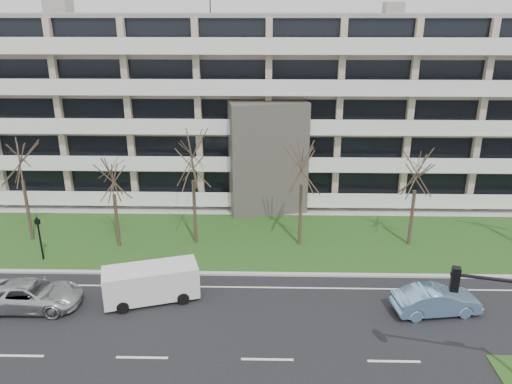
{
  "coord_description": "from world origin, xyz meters",
  "views": [
    {
      "loc": [
        -0.1,
        -19.47,
        15.73
      ],
      "look_at": [
        -0.76,
        10.0,
        4.8
      ],
      "focal_mm": 35.0,
      "sensor_mm": 36.0,
      "label": 1
    }
  ],
  "objects_px": {
    "blue_sedan": "(436,300)",
    "pedestrian_signal": "(39,233)",
    "silver_pickup": "(31,295)",
    "white_van": "(152,280)"
  },
  "relations": [
    {
      "from": "blue_sedan",
      "to": "pedestrian_signal",
      "type": "relative_size",
      "value": 1.52
    },
    {
      "from": "blue_sedan",
      "to": "pedestrian_signal",
      "type": "bearing_deg",
      "value": 68.54
    },
    {
      "from": "white_van",
      "to": "silver_pickup",
      "type": "bearing_deg",
      "value": 171.11
    },
    {
      "from": "silver_pickup",
      "to": "blue_sedan",
      "type": "xyz_separation_m",
      "value": [
        22.32,
        -0.06,
        0.0
      ]
    },
    {
      "from": "pedestrian_signal",
      "to": "blue_sedan",
      "type": "bearing_deg",
      "value": 9.67
    },
    {
      "from": "silver_pickup",
      "to": "white_van",
      "type": "xyz_separation_m",
      "value": [
        6.59,
        0.95,
        0.45
      ]
    },
    {
      "from": "white_van",
      "to": "pedestrian_signal",
      "type": "bearing_deg",
      "value": 134.34
    },
    {
      "from": "silver_pickup",
      "to": "white_van",
      "type": "distance_m",
      "value": 6.67
    },
    {
      "from": "blue_sedan",
      "to": "white_van",
      "type": "relative_size",
      "value": 0.84
    },
    {
      "from": "silver_pickup",
      "to": "blue_sedan",
      "type": "distance_m",
      "value": 22.32
    }
  ]
}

